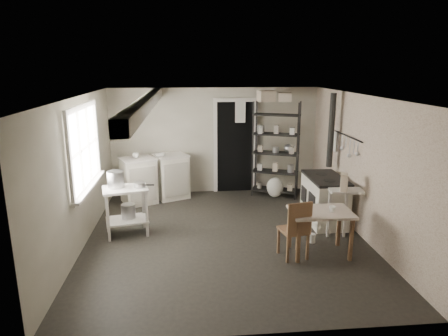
{
  "coord_description": "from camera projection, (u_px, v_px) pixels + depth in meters",
  "views": [
    {
      "loc": [
        -0.59,
        -6.09,
        2.75
      ],
      "look_at": [
        0.0,
        0.3,
        1.1
      ],
      "focal_mm": 32.0,
      "sensor_mm": 36.0,
      "label": 1
    }
  ],
  "objects": [
    {
      "name": "prep_table",
      "position": [
        126.0,
        212.0,
        6.62
      ],
      "size": [
        0.81,
        0.66,
        0.81
      ],
      "primitive_type": null,
      "rotation": [
        0.0,
        0.0,
        0.23
      ],
      "color": "beige",
      "rests_on": "ground"
    },
    {
      "name": "window",
      "position": [
        83.0,
        148.0,
        6.23
      ],
      "size": [
        0.12,
        1.76,
        1.28
      ],
      "primitive_type": null,
      "color": "beige",
      "rests_on": "wall_left"
    },
    {
      "name": "shelf_jar",
      "position": [
        260.0,
        134.0,
        8.38
      ],
      "size": [
        0.08,
        0.08,
        0.18
      ],
      "primitive_type": "imported",
      "rotation": [
        0.0,
        0.0,
        0.02
      ],
      "color": "silver",
      "rests_on": "shelf_rack"
    },
    {
      "name": "mixing_bowl",
      "position": [
        160.0,
        156.0,
        8.19
      ],
      "size": [
        0.37,
        0.37,
        0.07
      ],
      "primitive_type": "imported",
      "rotation": [
        0.0,
        0.0,
        0.42
      ],
      "color": "silver",
      "rests_on": "base_cabinets"
    },
    {
      "name": "stovepipe",
      "position": [
        331.0,
        131.0,
        7.34
      ],
      "size": [
        0.13,
        0.13,
        1.36
      ],
      "primitive_type": null,
      "rotation": [
        0.0,
        0.0,
        -0.3
      ],
      "color": "black",
      "rests_on": "stove"
    },
    {
      "name": "floor",
      "position": [
        226.0,
        237.0,
        6.61
      ],
      "size": [
        5.0,
        5.0,
        0.0
      ],
      "primitive_type": "plane",
      "color": "black",
      "rests_on": "ground"
    },
    {
      "name": "bucket",
      "position": [
        128.0,
        211.0,
        6.67
      ],
      "size": [
        0.31,
        0.31,
        0.25
      ],
      "primitive_type": "cylinder",
      "rotation": [
        0.0,
        0.0,
        0.4
      ],
      "color": "#BABABC",
      "rests_on": "prep_table"
    },
    {
      "name": "base_cabinets",
      "position": [
        155.0,
        179.0,
        8.34
      ],
      "size": [
        1.55,
        1.13,
        0.93
      ],
      "primitive_type": null,
      "rotation": [
        0.0,
        0.0,
        0.41
      ],
      "color": "silver",
      "rests_on": "ground"
    },
    {
      "name": "wallpaper_panel",
      "position": [
        362.0,
        166.0,
        6.53
      ],
      "size": [
        0.01,
        5.0,
        2.3
      ],
      "primitive_type": null,
      "color": "beige",
      "rests_on": "wall_right"
    },
    {
      "name": "doorway",
      "position": [
        235.0,
        148.0,
        8.79
      ],
      "size": [
        0.96,
        0.1,
        2.08
      ],
      "primitive_type": null,
      "color": "beige",
      "rests_on": "ground"
    },
    {
      "name": "chair",
      "position": [
        294.0,
        226.0,
        5.82
      ],
      "size": [
        0.44,
        0.46,
        0.9
      ],
      "primitive_type": null,
      "rotation": [
        0.0,
        0.0,
        0.21
      ],
      "color": "brown",
      "rests_on": "ground"
    },
    {
      "name": "flour_sack",
      "position": [
        275.0,
        186.0,
        8.56
      ],
      "size": [
        0.45,
        0.42,
        0.43
      ],
      "primitive_type": "ellipsoid",
      "rotation": [
        0.0,
        0.0,
        -0.38
      ],
      "color": "silver",
      "rests_on": "ground"
    },
    {
      "name": "storage_box_b",
      "position": [
        285.0,
        104.0,
        8.22
      ],
      "size": [
        0.32,
        0.3,
        0.17
      ],
      "primitive_type": "cube",
      "rotation": [
        0.0,
        0.0,
        -0.22
      ],
      "color": "beige",
      "rests_on": "shelf_rack"
    },
    {
      "name": "table_cup",
      "position": [
        333.0,
        204.0,
        5.78
      ],
      "size": [
        0.12,
        0.12,
        0.09
      ],
      "primitive_type": "imported",
      "rotation": [
        0.0,
        0.0,
        -0.27
      ],
      "color": "silver",
      "rests_on": "work_table"
    },
    {
      "name": "ceiling",
      "position": [
        226.0,
        96.0,
        6.04
      ],
      "size": [
        5.0,
        5.0,
        0.0
      ],
      "primitive_type": "plane",
      "rotation": [
        3.14,
        0.0,
        0.0
      ],
      "color": "silver",
      "rests_on": "wall_back"
    },
    {
      "name": "shelf_rack",
      "position": [
        276.0,
        153.0,
        8.48
      ],
      "size": [
        1.04,
        0.7,
        2.04
      ],
      "primitive_type": null,
      "rotation": [
        0.0,
        0.0,
        -0.37
      ],
      "color": "black",
      "rests_on": "ground"
    },
    {
      "name": "storage_box_a",
      "position": [
        266.0,
        103.0,
        8.19
      ],
      "size": [
        0.36,
        0.33,
        0.22
      ],
      "primitive_type": "cube",
      "rotation": [
        0.0,
        0.0,
        0.17
      ],
      "color": "beige",
      "rests_on": "shelf_rack"
    },
    {
      "name": "wall_right",
      "position": [
        362.0,
        166.0,
        6.53
      ],
      "size": [
        0.02,
        5.0,
        2.3
      ],
      "primitive_type": "cube",
      "color": "#AEA795",
      "rests_on": "ground"
    },
    {
      "name": "stockpot",
      "position": [
        116.0,
        180.0,
        6.52
      ],
      "size": [
        0.33,
        0.33,
        0.29
      ],
      "primitive_type": "cylinder",
      "rotation": [
        0.0,
        0.0,
        0.27
      ],
      "color": "#BABABC",
      "rests_on": "prep_table"
    },
    {
      "name": "wall_back",
      "position": [
        215.0,
        141.0,
        8.74
      ],
      "size": [
        4.5,
        0.02,
        2.3
      ],
      "primitive_type": "cube",
      "color": "#AEA795",
      "rests_on": "ground"
    },
    {
      "name": "wall_left",
      "position": [
        80.0,
        173.0,
        6.13
      ],
      "size": [
        0.02,
        5.0,
        2.3
      ],
      "primitive_type": "cube",
      "color": "#AEA795",
      "rests_on": "ground"
    },
    {
      "name": "oats_box",
      "position": [
        344.0,
        179.0,
        6.31
      ],
      "size": [
        0.17,
        0.21,
        0.27
      ],
      "primitive_type": "cube",
      "rotation": [
        0.0,
        0.0,
        -0.35
      ],
      "color": "beige",
      "rests_on": "side_ledge"
    },
    {
      "name": "side_ledge",
      "position": [
        344.0,
        212.0,
        6.51
      ],
      "size": [
        0.56,
        0.34,
        0.82
      ],
      "primitive_type": null,
      "rotation": [
        0.0,
        0.0,
        -0.11
      ],
      "color": "beige",
      "rests_on": "ground"
    },
    {
      "name": "work_table",
      "position": [
        320.0,
        230.0,
        5.93
      ],
      "size": [
        0.91,
        0.64,
        0.68
      ],
      "primitive_type": null,
      "rotation": [
        0.0,
        0.0,
        -0.02
      ],
      "color": "beige",
      "rests_on": "ground"
    },
    {
      "name": "stove",
      "position": [
        325.0,
        199.0,
        7.14
      ],
      "size": [
        0.59,
        1.07,
        0.84
      ],
      "primitive_type": null,
      "rotation": [
        0.0,
        0.0,
        0.0
      ],
      "color": "silver",
      "rests_on": "ground"
    },
    {
      "name": "ceiling_beam",
      "position": [
        146.0,
        104.0,
        5.96
      ],
      "size": [
        0.18,
        5.0,
        0.18
      ],
      "primitive_type": null,
      "color": "beige",
      "rests_on": "ceiling"
    },
    {
      "name": "wall_front",
      "position": [
        250.0,
        234.0,
        3.92
      ],
      "size": [
        4.5,
        0.02,
        2.3
      ],
      "primitive_type": "cube",
      "color": "#AEA795",
      "rests_on": "ground"
    },
    {
      "name": "utensil_rail",
      "position": [
        346.0,
        136.0,
        7.0
      ],
      "size": [
        0.06,
        1.2,
        0.44
      ],
      "primitive_type": null,
      "color": "#BABABC",
      "rests_on": "wall_right"
    },
    {
      "name": "saucepan",
      "position": [
        139.0,
        185.0,
        6.54
      ],
      "size": [
        0.21,
        0.21,
        0.1
      ],
      "primitive_type": "cylinder",
      "rotation": [
        0.0,
        0.0,
        0.19
      ],
      "color": "#BABABC",
      "rests_on": "prep_table"
    },
    {
      "name": "floor_crock",
      "position": [
        312.0,
        238.0,
        6.39
      ],
      "size": [
        0.12,
        0.12,
        0.14
      ],
      "primitive_type": "cylinder",
      "rotation": [
        0.0,
        0.0,
        0.04
      ],
      "color": "silver",
      "rests_on": "ground"
    },
    {
      "name": "counter_cup",
      "position": [
        136.0,
        156.0,
        8.09
      ],
      "size": [
        0.14,
        0.14,
        0.1
      ],
      "primitive_type": "imported",
      "rotation": [
        0.0,
        0.0,
        -0.08
      ],
      "color": "silver",
      "rests_on": "base_cabinets"
    }
  ]
}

